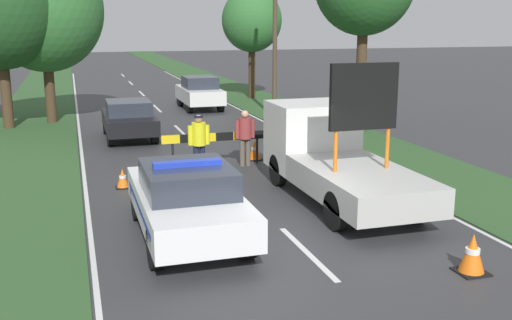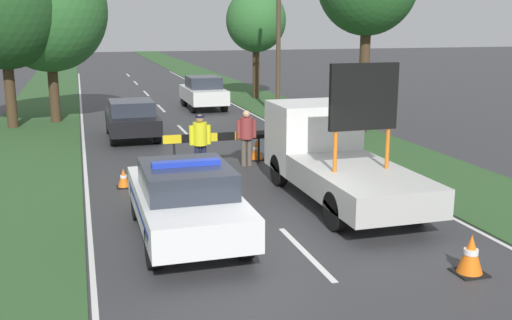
{
  "view_description": "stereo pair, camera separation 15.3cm",
  "coord_description": "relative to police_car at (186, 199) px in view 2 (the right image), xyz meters",
  "views": [
    {
      "loc": [
        -4.01,
        -10.52,
        4.21
      ],
      "look_at": [
        -0.05,
        2.35,
        1.1
      ],
      "focal_mm": 42.0,
      "sensor_mm": 36.0,
      "label": 1
    },
    {
      "loc": [
        -3.86,
        -10.56,
        4.21
      ],
      "look_at": [
        -0.05,
        2.35,
        1.1
      ],
      "focal_mm": 42.0,
      "sensor_mm": 36.0,
      "label": 2
    }
  ],
  "objects": [
    {
      "name": "work_truck",
      "position": [
        3.95,
        1.88,
        0.26
      ],
      "size": [
        2.1,
        5.74,
        3.37
      ],
      "rotation": [
        0.0,
        0.0,
        3.11
      ],
      "color": "white",
      "rests_on": "ground"
    },
    {
      "name": "pedestrian_civilian",
      "position": [
        2.78,
        5.53,
        0.2
      ],
      "size": [
        0.6,
        0.38,
        1.68
      ],
      "rotation": [
        0.0,
        0.0,
        0.07
      ],
      "color": "brown",
      "rests_on": "ground"
    },
    {
      "name": "queued_car_van_white",
      "position": [
        3.99,
        17.83,
        0.04
      ],
      "size": [
        1.75,
        4.03,
        1.61
      ],
      "rotation": [
        0.0,
        0.0,
        3.14
      ],
      "color": "silver",
      "rests_on": "ground"
    },
    {
      "name": "ground_plane",
      "position": [
        1.97,
        -0.74,
        -0.79
      ],
      "size": [
        160.0,
        160.0,
        0.0
      ],
      "primitive_type": "plane",
      "color": "#333335"
    },
    {
      "name": "road_barrier",
      "position": [
        1.96,
        5.83,
        0.03
      ],
      "size": [
        3.24,
        0.08,
        1.0
      ],
      "rotation": [
        0.0,
        0.0,
        0.02
      ],
      "color": "black",
      "rests_on": "ground"
    },
    {
      "name": "traffic_cone_centre_front",
      "position": [
        3.3,
        6.23,
        -0.48
      ],
      "size": [
        0.46,
        0.46,
        0.63
      ],
      "color": "black",
      "rests_on": "ground"
    },
    {
      "name": "police_car",
      "position": [
        0.0,
        0.0,
        0.0
      ],
      "size": [
        1.91,
        4.58,
        1.6
      ],
      "rotation": [
        0.0,
        0.0,
        -0.1
      ],
      "color": "white",
      "rests_on": "ground"
    },
    {
      "name": "queued_car_sedan_black",
      "position": [
        -0.11,
        10.94,
        -0.04
      ],
      "size": [
        1.76,
        3.94,
        1.42
      ],
      "rotation": [
        0.0,
        0.0,
        3.14
      ],
      "color": "black",
      "rests_on": "ground"
    },
    {
      "name": "grass_verge_right",
      "position": [
        7.62,
        19.26,
        -0.77
      ],
      "size": [
        3.4,
        120.0,
        0.03
      ],
      "color": "#2D5128",
      "rests_on": "ground"
    },
    {
      "name": "grass_verge_left",
      "position": [
        -3.67,
        19.26,
        -0.77
      ],
      "size": [
        3.4,
        120.0,
        0.03
      ],
      "color": "#2D5128",
      "rests_on": "ground"
    },
    {
      "name": "police_officer",
      "position": [
        1.26,
        4.88,
        0.23
      ],
      "size": [
        0.62,
        0.39,
        1.71
      ],
      "rotation": [
        0.0,
        0.0,
        2.9
      ],
      "color": "#191E38",
      "rests_on": "ground"
    },
    {
      "name": "roadside_tree_mid_left",
      "position": [
        7.68,
        21.11,
        3.5
      ],
      "size": [
        3.31,
        3.31,
        6.05
      ],
      "color": "#42301E",
      "rests_on": "ground"
    },
    {
      "name": "roadside_tree_near_left",
      "position": [
        -2.94,
        15.6,
        3.91
      ],
      "size": [
        4.86,
        4.86,
        7.26
      ],
      "color": "#42301E",
      "rests_on": "ground"
    },
    {
      "name": "utility_pole",
      "position": [
        6.61,
        14.04,
        3.3
      ],
      "size": [
        1.2,
        0.2,
        7.95
      ],
      "color": "#473828",
      "rests_on": "ground"
    },
    {
      "name": "roadside_tree_mid_right",
      "position": [
        -4.58,
        14.59,
        4.04
      ],
      "size": [
        4.72,
        4.72,
        7.32
      ],
      "color": "#42301E",
      "rests_on": "ground"
    },
    {
      "name": "traffic_cone_near_truck",
      "position": [
        -0.93,
        4.11,
        -0.54
      ],
      "size": [
        0.37,
        0.37,
        0.51
      ],
      "color": "black",
      "rests_on": "ground"
    },
    {
      "name": "traffic_cone_near_police",
      "position": [
        4.33,
        -3.17,
        -0.44
      ],
      "size": [
        0.51,
        0.51,
        0.71
      ],
      "color": "black",
      "rests_on": "ground"
    },
    {
      "name": "lane_markings",
      "position": [
        1.97,
        12.52,
        -0.78
      ],
      "size": [
        7.79,
        57.89,
        0.01
      ],
      "color": "silver",
      "rests_on": "ground"
    }
  ]
}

